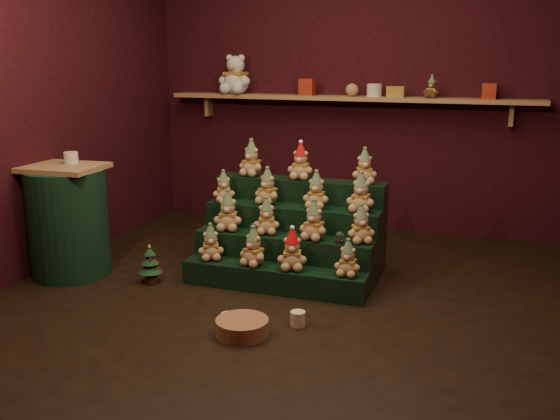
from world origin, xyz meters
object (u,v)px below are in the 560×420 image
at_px(snow_globe_a, 253,229).
at_px(wicker_basket, 242,327).
at_px(mini_christmas_tree, 150,263).
at_px(brown_bear, 432,87).
at_px(mug_left, 229,321).
at_px(snow_globe_c, 340,238).
at_px(side_table, 68,221).
at_px(snow_globe_b, 293,234).
at_px(mug_right, 298,319).
at_px(riser_tier_front, 274,278).
at_px(white_bear, 236,69).

relative_size(snow_globe_a, wicker_basket, 0.28).
bearing_deg(mini_christmas_tree, wicker_basket, -31.66).
bearing_deg(mini_christmas_tree, brown_bear, 46.98).
bearing_deg(snow_globe_a, brown_bear, 56.05).
bearing_deg(mug_left, snow_globe_c, 60.17).
relative_size(side_table, brown_bear, 4.38).
relative_size(snow_globe_a, snow_globe_c, 1.01).
relative_size(snow_globe_a, brown_bear, 0.46).
relative_size(snow_globe_c, wicker_basket, 0.27).
height_order(side_table, wicker_basket, side_table).
height_order(snow_globe_c, wicker_basket, snow_globe_c).
bearing_deg(snow_globe_b, brown_bear, 64.33).
height_order(side_table, mug_right, side_table).
relative_size(riser_tier_front, white_bear, 2.87).
xyz_separation_m(side_table, white_bear, (0.59, 2.00, 1.13)).
relative_size(mini_christmas_tree, white_bear, 0.64).
height_order(snow_globe_b, mini_christmas_tree, snow_globe_b).
height_order(snow_globe_c, mug_right, snow_globe_c).
relative_size(snow_globe_c, side_table, 0.10).
xyz_separation_m(snow_globe_b, side_table, (-1.74, -0.36, 0.04)).
relative_size(snow_globe_c, mug_left, 0.94).
bearing_deg(brown_bear, mug_right, -94.05).
bearing_deg(riser_tier_front, mug_right, -56.39).
height_order(snow_globe_a, snow_globe_c, same).
bearing_deg(snow_globe_c, snow_globe_b, 180.00).
height_order(mini_christmas_tree, mug_left, mini_christmas_tree).
bearing_deg(wicker_basket, snow_globe_a, 107.45).
xyz_separation_m(mug_right, wicker_basket, (-0.29, -0.25, 0.00)).
distance_m(snow_globe_a, wicker_basket, 1.06).
relative_size(snow_globe_b, wicker_basket, 0.23).
bearing_deg(riser_tier_front, snow_globe_c, 19.33).
xyz_separation_m(mini_christmas_tree, white_bear, (-0.11, 1.96, 1.41)).
bearing_deg(snow_globe_a, side_table, -165.84).
relative_size(mug_left, white_bear, 0.20).
xyz_separation_m(riser_tier_front, wicker_basket, (0.08, -0.79, -0.04)).
relative_size(mug_left, wicker_basket, 0.29).
bearing_deg(mug_right, side_table, 170.22).
height_order(mini_christmas_tree, brown_bear, brown_bear).
relative_size(riser_tier_front, wicker_basket, 4.22).
bearing_deg(riser_tier_front, wicker_basket, -84.53).
bearing_deg(side_table, mug_left, -20.95).
xyz_separation_m(snow_globe_c, white_bear, (-1.51, 1.64, 1.16)).
bearing_deg(wicker_basket, side_table, 160.97).
height_order(riser_tier_front, mug_right, riser_tier_front).
height_order(snow_globe_b, mug_right, snow_globe_b).
height_order(mug_left, mug_right, same).
relative_size(snow_globe_b, brown_bear, 0.38).
distance_m(snow_globe_a, side_table, 1.46).
xyz_separation_m(mug_left, white_bear, (-1.01, 2.52, 1.52)).
xyz_separation_m(snow_globe_c, mug_right, (-0.09, -0.70, -0.36)).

